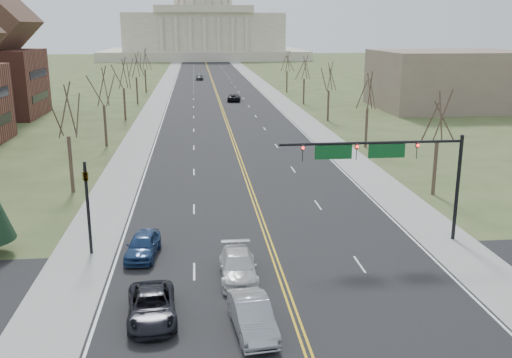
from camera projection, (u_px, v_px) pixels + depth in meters
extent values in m
cube|color=black|center=(216.00, 90.00, 130.17)|extent=(20.00, 380.00, 0.01)
cube|color=black|center=(289.00, 298.00, 30.25)|extent=(120.00, 14.00, 0.01)
cube|color=gray|center=(163.00, 91.00, 128.94)|extent=(4.00, 380.00, 0.03)
cube|color=gray|center=(268.00, 90.00, 131.40)|extent=(4.00, 380.00, 0.03)
cube|color=gold|center=(216.00, 90.00, 130.17)|extent=(0.42, 380.00, 0.01)
cube|color=silver|center=(172.00, 91.00, 129.17)|extent=(0.15, 380.00, 0.01)
cube|color=silver|center=(258.00, 90.00, 131.17)|extent=(0.15, 380.00, 0.01)
cube|color=beige|center=(204.00, 54.00, 264.18)|extent=(90.00, 60.00, 4.00)
cube|color=beige|center=(204.00, 32.00, 261.60)|extent=(70.00, 40.00, 16.00)
cube|color=beige|center=(204.00, 9.00, 239.45)|extent=(42.00, 3.00, 3.00)
cylinder|color=beige|center=(203.00, 0.00, 257.99)|extent=(24.00, 24.00, 12.00)
cylinder|color=black|center=(457.00, 188.00, 37.80)|extent=(0.24, 0.24, 7.20)
cylinder|color=black|center=(372.00, 143.00, 36.37)|extent=(12.00, 0.18, 0.18)
imported|color=black|center=(417.00, 150.00, 36.81)|extent=(0.35, 0.40, 1.10)
sphere|color=#FF0C0C|center=(418.00, 145.00, 36.58)|extent=(0.18, 0.18, 0.18)
imported|color=black|center=(356.00, 152.00, 36.41)|extent=(0.35, 0.40, 1.10)
sphere|color=#FF0C0C|center=(357.00, 147.00, 36.17)|extent=(0.18, 0.18, 0.18)
imported|color=black|center=(302.00, 153.00, 36.05)|extent=(0.35, 0.40, 1.10)
sphere|color=#FF0C0C|center=(303.00, 148.00, 35.81)|extent=(0.18, 0.18, 0.18)
cube|color=#0C4C1E|center=(387.00, 151.00, 36.61)|extent=(2.40, 0.12, 0.90)
cube|color=#0C4C1E|center=(333.00, 152.00, 36.25)|extent=(2.40, 0.12, 0.90)
cylinder|color=black|center=(88.00, 209.00, 35.51)|extent=(0.20, 0.20, 6.00)
imported|color=black|center=(85.00, 175.00, 34.94)|extent=(0.32, 0.36, 0.99)
cylinder|color=#3D3024|center=(435.00, 168.00, 48.52)|extent=(0.32, 0.32, 4.68)
cylinder|color=#3D3024|center=(71.00, 165.00, 49.17)|extent=(0.32, 0.32, 4.95)
cylinder|color=#3D3024|center=(366.00, 128.00, 67.74)|extent=(0.32, 0.32, 4.68)
cylinder|color=#3D3024|center=(105.00, 126.00, 68.38)|extent=(0.32, 0.32, 4.95)
cylinder|color=#3D3024|center=(328.00, 106.00, 86.96)|extent=(0.32, 0.32, 4.68)
cylinder|color=#3D3024|center=(125.00, 104.00, 87.60)|extent=(0.32, 0.32, 4.95)
cylinder|color=#3D3024|center=(304.00, 92.00, 106.17)|extent=(0.32, 0.32, 4.68)
cylinder|color=#3D3024|center=(137.00, 90.00, 106.82)|extent=(0.32, 0.32, 4.95)
cylinder|color=#3D3024|center=(287.00, 82.00, 125.39)|extent=(0.32, 0.32, 4.68)
cylinder|color=#3D3024|center=(146.00, 81.00, 126.03)|extent=(0.32, 0.32, 4.95)
cube|color=black|center=(41.00, 97.00, 91.76)|extent=(0.10, 9.80, 1.20)
cube|color=black|center=(38.00, 73.00, 90.82)|extent=(0.10, 9.80, 1.20)
cube|color=#6D584E|center=(450.00, 80.00, 100.30)|extent=(25.00, 20.00, 10.00)
imported|color=gray|center=(252.00, 316.00, 26.77)|extent=(2.18, 4.94, 1.58)
imported|color=black|center=(152.00, 306.00, 27.91)|extent=(2.74, 5.23, 1.40)
imported|color=#B9B9B9|center=(238.00, 266.00, 32.47)|extent=(2.11, 5.11, 1.48)
imported|color=navy|center=(143.00, 245.00, 35.59)|extent=(2.27, 4.63, 1.52)
imported|color=black|center=(234.00, 97.00, 110.82)|extent=(2.95, 5.39, 1.43)
imported|color=#46484E|center=(200.00, 77.00, 155.71)|extent=(2.18, 4.83, 1.61)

